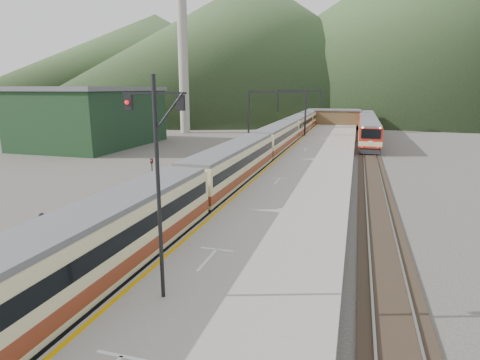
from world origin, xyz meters
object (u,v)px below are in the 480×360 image
(worker, at_px, (44,228))
(signal_mast, at_px, (157,169))
(second_train, at_px, (368,127))
(main_train, at_px, (277,140))

(worker, bearing_deg, signal_mast, 173.35)
(second_train, bearing_deg, signal_mast, -97.68)
(main_train, bearing_deg, second_train, 61.53)
(signal_mast, distance_m, worker, 12.06)
(second_train, xyz_separation_m, worker, (-17.92, -55.04, -1.09))
(second_train, xyz_separation_m, signal_mast, (-8.10, -60.10, 3.76))
(main_train, relative_size, worker, 53.83)
(main_train, height_order, worker, main_train)
(signal_mast, height_order, worker, signal_mast)
(second_train, relative_size, worker, 21.96)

